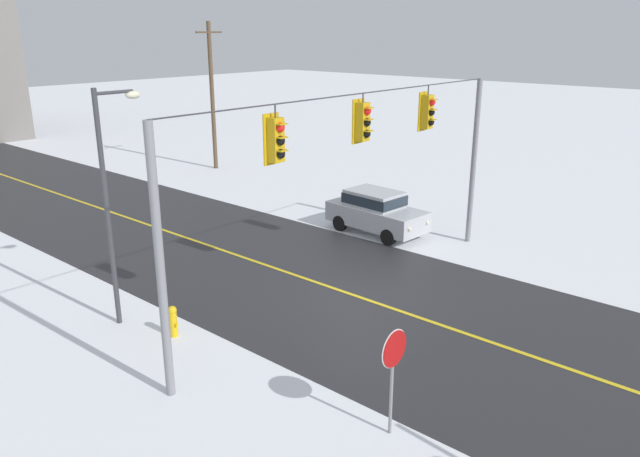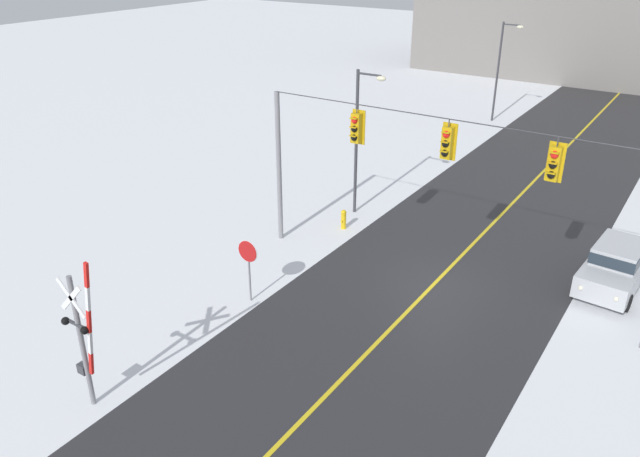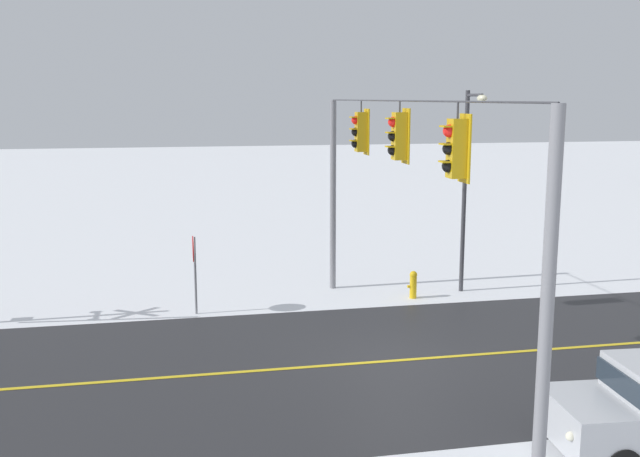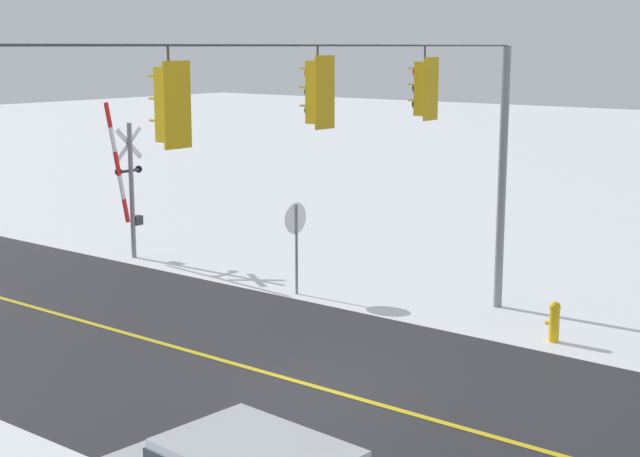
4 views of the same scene
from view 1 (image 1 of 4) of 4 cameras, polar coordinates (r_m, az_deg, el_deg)
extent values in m
plane|color=white|center=(19.13, 3.61, -6.38)|extent=(160.00, 160.00, 0.00)
cube|color=#28282B|center=(22.97, -8.36, -2.26)|extent=(9.00, 80.00, 0.01)
cube|color=gold|center=(22.97, -8.36, -2.24)|extent=(0.14, 72.00, 0.01)
cylinder|color=gray|center=(13.44, -14.64, -3.48)|extent=(0.20, 0.20, 6.20)
cylinder|color=gray|center=(23.88, 14.09, 5.91)|extent=(0.20, 0.20, 6.20)
cylinder|color=#38383D|center=(17.50, 4.01, 12.44)|extent=(14.00, 0.04, 0.04)
cylinder|color=#38383D|center=(14.92, -4.19, 10.86)|extent=(0.04, 0.04, 0.32)
cube|color=#C6990F|center=(15.02, -4.13, 8.21)|extent=(0.34, 0.28, 1.08)
cube|color=#C6990F|center=(15.14, -4.56, 8.28)|extent=(0.52, 0.03, 1.26)
sphere|color=red|center=(14.87, -3.74, 9.37)|extent=(0.24, 0.24, 0.24)
cube|color=#C6990F|center=(14.81, -3.55, 9.66)|extent=(0.26, 0.16, 0.03)
sphere|color=black|center=(14.92, -3.72, 8.15)|extent=(0.24, 0.24, 0.24)
cube|color=#C6990F|center=(14.86, -3.53, 8.44)|extent=(0.26, 0.16, 0.03)
sphere|color=black|center=(14.98, -3.69, 6.95)|extent=(0.24, 0.24, 0.24)
cube|color=#C6990F|center=(14.91, -3.50, 7.23)|extent=(0.26, 0.16, 0.03)
cylinder|color=#38383D|center=(17.52, 4.02, 12.02)|extent=(0.04, 0.04, 0.26)
cube|color=#C6990F|center=(17.61, 3.97, 9.86)|extent=(0.34, 0.28, 1.08)
cube|color=#C6990F|center=(17.70, 3.56, 9.91)|extent=(0.52, 0.03, 1.26)
sphere|color=red|center=(17.47, 4.40, 10.85)|extent=(0.24, 0.24, 0.24)
cube|color=#C6990F|center=(17.42, 4.59, 11.10)|extent=(0.26, 0.16, 0.03)
sphere|color=black|center=(17.52, 4.37, 9.81)|extent=(0.24, 0.24, 0.24)
cube|color=#C6990F|center=(17.46, 4.56, 10.06)|extent=(0.26, 0.16, 0.03)
sphere|color=black|center=(17.56, 4.35, 8.78)|extent=(0.24, 0.24, 0.24)
cube|color=#C6990F|center=(17.51, 4.54, 9.02)|extent=(0.26, 0.16, 0.03)
cylinder|color=#38383D|center=(20.38, 10.04, 12.57)|extent=(0.04, 0.04, 0.31)
cube|color=#C6990F|center=(20.46, 9.93, 10.64)|extent=(0.34, 0.28, 1.08)
cube|color=#C6990F|center=(20.54, 9.55, 10.69)|extent=(0.52, 0.03, 1.26)
sphere|color=red|center=(20.34, 10.35, 11.48)|extent=(0.24, 0.24, 0.24)
cube|color=#C6990F|center=(20.30, 10.54, 11.70)|extent=(0.26, 0.16, 0.03)
sphere|color=black|center=(20.38, 10.30, 10.59)|extent=(0.24, 0.24, 0.24)
cube|color=#C6990F|center=(20.33, 10.48, 10.80)|extent=(0.26, 0.16, 0.03)
sphere|color=black|center=(20.42, 10.25, 9.70)|extent=(0.24, 0.24, 0.24)
cube|color=#C6990F|center=(20.38, 10.43, 9.91)|extent=(0.26, 0.16, 0.03)
cylinder|color=gray|center=(12.71, 6.67, -14.15)|extent=(0.07, 0.07, 2.30)
cylinder|color=#B71414|center=(12.28, 6.97, -11.05)|extent=(0.76, 0.03, 0.76)
cylinder|color=white|center=(12.29, 6.89, -11.02)|extent=(0.80, 0.02, 0.80)
cube|color=#B7BABF|center=(24.83, 5.29, 1.16)|extent=(2.05, 4.22, 0.80)
cube|color=#B7BABF|center=(24.73, 5.07, 2.78)|extent=(1.65, 2.23, 0.64)
cube|color=#232D38|center=(24.73, 5.07, 2.78)|extent=(1.69, 2.32, 0.40)
sphere|color=#EFEACC|center=(24.06, 9.95, 0.53)|extent=(0.16, 0.16, 0.16)
sphere|color=#EFEACC|center=(23.17, 8.31, -0.07)|extent=(0.16, 0.16, 0.16)
cylinder|color=black|center=(24.81, 8.70, 0.04)|extent=(0.27, 0.65, 0.64)
cylinder|color=black|center=(23.60, 6.38, -0.80)|extent=(0.27, 0.65, 0.64)
cylinder|color=black|center=(26.31, 4.27, 1.25)|extent=(0.27, 0.65, 0.64)
cylinder|color=black|center=(25.17, 1.88, 0.51)|extent=(0.27, 0.65, 0.64)
cylinder|color=#38383D|center=(17.29, -19.16, 1.43)|extent=(0.14, 0.14, 6.50)
cylinder|color=#38383D|center=(17.00, -18.63, 11.91)|extent=(1.10, 0.09, 0.09)
ellipsoid|color=beige|center=(17.30, -17.01, 11.82)|extent=(0.44, 0.28, 0.22)
cylinder|color=gold|center=(17.12, -13.48, -8.65)|extent=(0.22, 0.22, 0.70)
sphere|color=gold|center=(16.95, -13.58, -7.41)|extent=(0.24, 0.24, 0.24)
cylinder|color=gold|center=(17.00, -13.21, -8.69)|extent=(0.09, 0.10, 0.09)
cylinder|color=brown|center=(36.65, -9.98, 11.94)|extent=(0.24, 0.24, 8.34)
cube|color=#4C3A28|center=(36.46, -10.30, 17.52)|extent=(1.80, 0.10, 0.10)
camera|label=2|loc=(23.16, 66.06, 17.29)|focal=34.95mm
camera|label=3|loc=(30.46, 31.46, 12.42)|focal=40.82mm
camera|label=4|loc=(33.86, 3.40, 15.11)|focal=52.70mm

